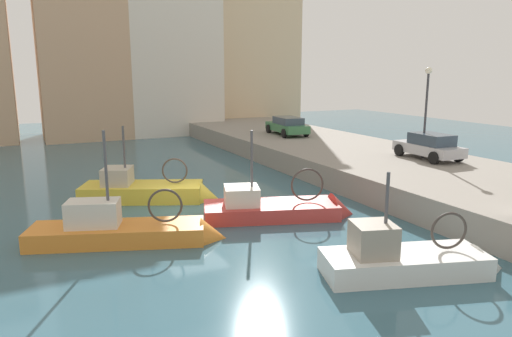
# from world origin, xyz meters

# --- Properties ---
(water_surface) EXTENTS (80.00, 80.00, 0.00)m
(water_surface) POSITION_xyz_m (0.00, 0.00, 0.00)
(water_surface) COLOR #386070
(water_surface) RESTS_ON ground
(quay_wall) EXTENTS (9.00, 56.00, 1.20)m
(quay_wall) POSITION_xyz_m (11.50, 0.00, 0.60)
(quay_wall) COLOR gray
(quay_wall) RESTS_ON ground
(fishing_boat_yellow) EXTENTS (6.42, 4.18, 4.29)m
(fishing_boat_yellow) POSITION_xyz_m (-1.37, 2.05, 0.11)
(fishing_boat_yellow) COLOR gold
(fishing_boat_yellow) RESTS_ON ground
(fishing_boat_orange) EXTENTS (6.85, 3.76, 4.67)m
(fishing_boat_orange) POSITION_xyz_m (-3.35, -3.05, 0.14)
(fishing_boat_orange) COLOR orange
(fishing_boat_orange) RESTS_ON ground
(fishing_boat_white) EXTENTS (5.75, 3.20, 3.85)m
(fishing_boat_white) POSITION_xyz_m (3.65, -9.37, 0.13)
(fishing_boat_white) COLOR white
(fishing_boat_white) RESTS_ON ground
(fishing_boat_red) EXTENTS (6.43, 3.75, 4.47)m
(fishing_boat_red) POSITION_xyz_m (2.80, -2.86, 0.11)
(fishing_boat_red) COLOR #BC3833
(fishing_boat_red) RESTS_ON ground
(parked_car_silver) EXTENTS (2.00, 3.94, 1.37)m
(parked_car_silver) POSITION_xyz_m (13.06, -0.63, 1.90)
(parked_car_silver) COLOR #B7B7BC
(parked_car_silver) RESTS_ON quay_wall
(parked_car_green) EXTENTS (2.25, 4.39, 1.32)m
(parked_car_green) POSITION_xyz_m (11.01, 11.11, 1.89)
(parked_car_green) COLOR #387547
(parked_car_green) RESTS_ON quay_wall
(quay_streetlamp) EXTENTS (0.36, 0.36, 4.83)m
(quay_streetlamp) POSITION_xyz_m (13.00, -0.26, 4.45)
(quay_streetlamp) COLOR #38383D
(quay_streetlamp) RESTS_ON quay_wall
(waterfront_building_west) EXTENTS (9.74, 7.21, 18.50)m
(waterfront_building_west) POSITION_xyz_m (15.31, 27.56, 9.27)
(waterfront_building_west) COLOR beige
(waterfront_building_west) RESTS_ON ground
(waterfront_building_central) EXTENTS (8.94, 7.14, 19.08)m
(waterfront_building_central) POSITION_xyz_m (6.19, 25.45, 9.56)
(waterfront_building_central) COLOR silver
(waterfront_building_central) RESTS_ON ground
(waterfront_building_east) EXTENTS (7.38, 7.81, 18.54)m
(waterfront_building_east) POSITION_xyz_m (-1.46, 25.75, 9.29)
(waterfront_building_east) COLOR tan
(waterfront_building_east) RESTS_ON ground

